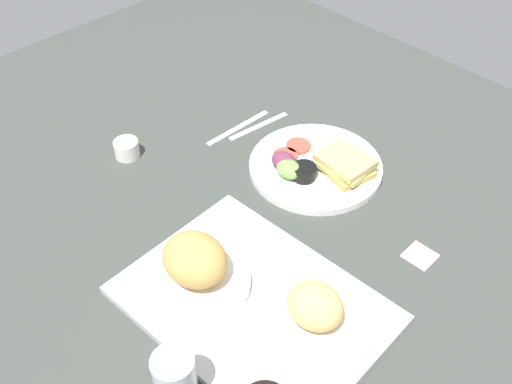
{
  "coord_description": "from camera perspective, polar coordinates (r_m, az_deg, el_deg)",
  "views": [
    {
      "loc": [
        -62.92,
        65.98,
        88.63
      ],
      "look_at": [
        2.0,
        3.0,
        4.0
      ],
      "focal_mm": 42.69,
      "sensor_mm": 36.0,
      "label": 1
    }
  ],
  "objects": [
    {
      "name": "serving_tray",
      "position": [
        1.09,
        -0.23,
        -10.48
      ],
      "size": [
        46.73,
        35.4,
        1.6
      ],
      "primitive_type": "cube",
      "rotation": [
        0.0,
        0.0,
        0.05
      ],
      "color": "#B2B2AD",
      "rests_on": "ground_plane"
    },
    {
      "name": "bread_plate_far",
      "position": [
        1.09,
        -5.76,
        -7.03
      ],
      "size": [
        20.15,
        20.15,
        9.85
      ],
      "color": "white",
      "rests_on": "serving_tray"
    },
    {
      "name": "drinking_glass",
      "position": [
        0.96,
        -7.53,
        -17.33
      ],
      "size": [
        6.48,
        6.48,
        12.2
      ],
      "primitive_type": "cylinder",
      "color": "silver",
      "rests_on": "ground_plane"
    },
    {
      "name": "ground_plane",
      "position": [
        1.28,
        1.59,
        -1.6
      ],
      "size": [
        190.0,
        150.0,
        3.0
      ],
      "primitive_type": "cube",
      "color": "#383D38"
    },
    {
      "name": "bread_plate_near",
      "position": [
        1.04,
        5.56,
        -11.09
      ],
      "size": [
        21.76,
        21.76,
        8.27
      ],
      "color": "white",
      "rests_on": "serving_tray"
    },
    {
      "name": "espresso_cup",
      "position": [
        1.41,
        -12.02,
        3.99
      ],
      "size": [
        5.6,
        5.6,
        4.0
      ],
      "primitive_type": "cylinder",
      "color": "silver",
      "rests_on": "ground_plane"
    },
    {
      "name": "plate_with_salad",
      "position": [
        1.34,
        5.71,
        2.45
      ],
      "size": [
        29.41,
        29.41,
        5.4
      ],
      "color": "white",
      "rests_on": "ground_plane"
    },
    {
      "name": "sticky_note",
      "position": [
        1.21,
        15.12,
        -5.76
      ],
      "size": [
        5.78,
        5.78,
        0.12
      ],
      "primitive_type": "cube",
      "rotation": [
        0.0,
        0.0,
        0.03
      ],
      "color": "pink",
      "rests_on": "ground_plane"
    },
    {
      "name": "fork",
      "position": [
        1.47,
        0.27,
        6.23
      ],
      "size": [
        3.45,
        17.04,
        0.5
      ],
      "primitive_type": "cube",
      "rotation": [
        0.0,
        0.0,
        1.45
      ],
      "color": "#B7B7BC",
      "rests_on": "ground_plane"
    },
    {
      "name": "knife",
      "position": [
        1.47,
        -1.68,
        6.08
      ],
      "size": [
        1.68,
        19.02,
        0.5
      ],
      "primitive_type": "cube",
      "rotation": [
        0.0,
        0.0,
        1.56
      ],
      "color": "#B7B7BC",
      "rests_on": "ground_plane"
    }
  ]
}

